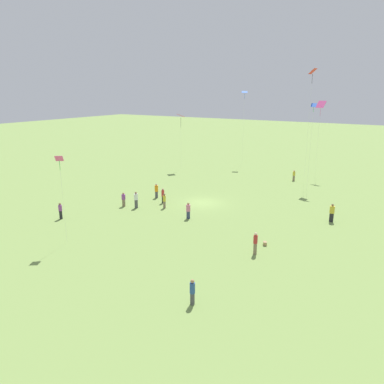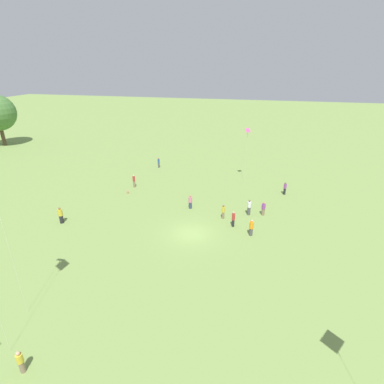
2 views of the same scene
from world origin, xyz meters
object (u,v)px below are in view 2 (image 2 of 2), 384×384
(person_6, at_px, (190,202))
(person_8, at_px, (249,207))
(kite_1, at_px, (248,133))
(person_4, at_px, (61,215))
(person_9, at_px, (21,362))
(person_3, at_px, (251,228))
(person_7, at_px, (159,163))
(picnic_bag_0, at_px, (128,192))
(person_2, at_px, (223,212))
(person_10, at_px, (263,209))
(person_0, at_px, (134,181))
(person_1, at_px, (233,219))
(person_5, at_px, (285,188))

(person_6, distance_m, person_8, 6.85)
(kite_1, bearing_deg, person_4, -129.49)
(person_9, bearing_deg, person_3, -105.13)
(person_6, relative_size, person_7, 1.01)
(person_9, height_order, picnic_bag_0, person_9)
(person_2, height_order, person_8, person_8)
(picnic_bag_0, bearing_deg, person_4, 158.74)
(person_2, distance_m, person_8, 3.14)
(person_3, height_order, person_8, person_8)
(person_10, bearing_deg, person_9, 14.30)
(person_0, xyz_separation_m, person_8, (-4.52, -15.96, -0.03))
(person_6, distance_m, kite_1, 13.62)
(person_4, relative_size, kite_1, 0.24)
(person_1, height_order, person_6, person_1)
(person_8, distance_m, person_10, 1.61)
(person_1, height_order, person_2, person_1)
(person_3, bearing_deg, kite_1, 138.55)
(person_5, bearing_deg, person_0, -104.99)
(person_5, relative_size, person_6, 1.00)
(person_0, bearing_deg, person_6, -77.46)
(person_1, bearing_deg, person_0, 129.42)
(person_2, distance_m, person_4, 17.56)
(person_7, xyz_separation_m, person_9, (-35.40, -4.36, -0.09))
(person_1, distance_m, person_10, 4.53)
(person_7, height_order, kite_1, kite_1)
(person_2, xyz_separation_m, person_8, (1.60, -2.70, 0.07))
(person_0, relative_size, person_5, 1.09)
(person_2, bearing_deg, picnic_bag_0, -66.86)
(person_4, height_order, person_8, person_8)
(person_10, bearing_deg, person_0, -59.71)
(kite_1, bearing_deg, person_8, -76.45)
(person_6, height_order, person_8, person_8)
(person_1, relative_size, person_9, 1.14)
(person_5, xyz_separation_m, person_10, (-6.59, 2.61, -0.06))
(person_4, bearing_deg, person_8, 110.72)
(person_7, bearing_deg, kite_1, -164.98)
(person_8, bearing_deg, person_10, -137.12)
(person_3, relative_size, picnic_bag_0, 3.47)
(person_3, bearing_deg, person_5, 113.71)
(person_4, distance_m, person_6, 14.32)
(person_7, bearing_deg, person_8, 164.24)
(person_0, xyz_separation_m, person_5, (2.35, -20.15, -0.09))
(person_1, relative_size, person_4, 0.95)
(person_2, xyz_separation_m, kite_1, (12.44, -1.39, 6.13))
(person_3, height_order, person_9, person_3)
(person_4, height_order, person_10, person_4)
(person_1, distance_m, person_4, 18.43)
(person_1, height_order, person_8, person_8)
(person_6, height_order, person_9, person_6)
(person_4, distance_m, person_8, 20.62)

